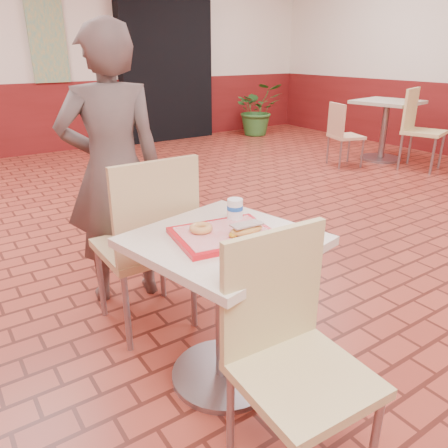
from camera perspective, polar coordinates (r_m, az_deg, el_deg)
room_shell at (r=2.96m, az=17.33°, el=22.03°), size 8.01×10.01×3.01m
wainscot_band at (r=3.11m, az=15.28°, el=3.39°), size 8.00×10.00×1.00m
corridor_doorway at (r=7.62m, az=-7.49°, el=19.09°), size 1.60×0.22×2.20m
promo_poster at (r=7.04m, az=-22.09°, el=21.66°), size 0.50×0.03×1.20m
main_table at (r=1.92m, az=0.00°, el=-8.22°), size 0.68×0.68×0.72m
chair_main_front at (r=1.56m, az=8.71°, el=-15.68°), size 0.44×0.44×0.90m
chair_main_back at (r=2.28m, az=-9.78°, el=-1.83°), size 0.45×0.45×0.97m
customer at (r=2.59m, az=-14.26°, el=6.77°), size 0.65×0.49×1.60m
serving_tray at (r=1.80m, az=0.00°, el=-1.41°), size 0.40×0.31×0.02m
ring_donut at (r=1.80m, az=-3.03°, el=-0.54°), size 0.12×0.12×0.03m
long_john_donut at (r=1.77m, az=2.88°, el=-0.71°), size 0.16×0.08×0.05m
paper_cup at (r=1.93m, az=1.44°, el=2.06°), size 0.07×0.07×0.09m
second_table at (r=6.52m, az=20.33°, el=12.59°), size 0.76×0.76×0.81m
chair_second_left at (r=5.99m, az=15.17°, el=11.58°), size 0.47×0.47×0.81m
chair_second_front at (r=6.18m, az=24.04°, el=11.76°), size 0.58×0.58×1.00m
potted_plant at (r=8.05m, az=4.40°, el=14.72°), size 1.01×0.95×0.91m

